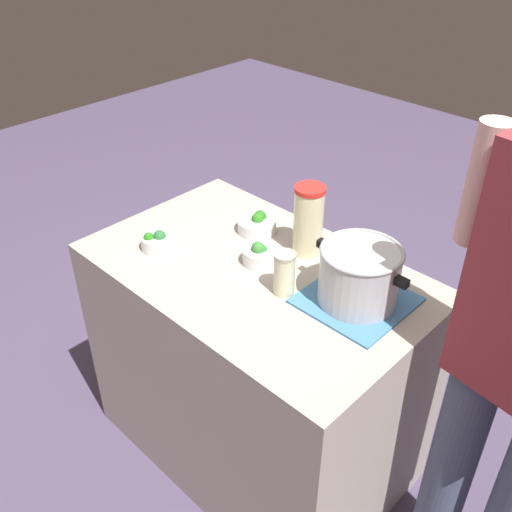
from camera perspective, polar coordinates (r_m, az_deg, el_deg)
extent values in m
plane|color=#4E415D|center=(2.52, 0.00, -17.87)|extent=(8.00, 8.00, 0.00)
cube|color=#A59B8E|center=(2.19, 0.00, -10.73)|extent=(1.14, 0.71, 0.89)
cube|color=teal|center=(1.79, 9.79, -4.30)|extent=(0.30, 0.30, 0.01)
cylinder|color=#B7B7BC|center=(1.74, 10.08, -1.94)|extent=(0.24, 0.24, 0.17)
torus|color=#99999E|center=(1.69, 10.37, 0.45)|extent=(0.24, 0.24, 0.01)
cube|color=black|center=(1.77, 6.67, 1.14)|extent=(0.04, 0.02, 0.02)
cube|color=black|center=(1.65, 14.08, -2.51)|extent=(0.04, 0.02, 0.02)
cylinder|color=beige|center=(1.93, 5.15, 3.28)|extent=(0.10, 0.10, 0.23)
cylinder|color=red|center=(1.87, 5.34, 6.54)|extent=(0.10, 0.10, 0.02)
ellipsoid|color=yellow|center=(1.90, 5.55, 4.23)|extent=(0.04, 0.04, 0.01)
cylinder|color=beige|center=(1.76, 2.78, -1.86)|extent=(0.07, 0.07, 0.13)
cylinder|color=#B2AD99|center=(1.72, 2.85, 0.07)|extent=(0.07, 0.07, 0.01)
cylinder|color=silver|center=(1.91, 0.24, -0.04)|extent=(0.11, 0.11, 0.05)
ellipsoid|color=#237A2B|center=(1.91, 0.55, 0.51)|extent=(0.04, 0.04, 0.05)
ellipsoid|color=#377B34|center=(1.90, 0.19, 0.72)|extent=(0.04, 0.04, 0.05)
cylinder|color=silver|center=(2.09, 0.09, 3.00)|extent=(0.14, 0.14, 0.04)
ellipsoid|color=#256A1F|center=(2.10, 0.41, 3.79)|extent=(0.05, 0.05, 0.06)
ellipsoid|color=#2C731D|center=(2.07, 0.15, 3.63)|extent=(0.04, 0.04, 0.05)
cylinder|color=silver|center=(2.01, -9.78, 1.29)|extent=(0.10, 0.10, 0.05)
ellipsoid|color=#24761B|center=(2.00, -10.47, 1.71)|extent=(0.04, 0.04, 0.04)
ellipsoid|color=#2A6B35|center=(2.00, -9.44, 1.85)|extent=(0.04, 0.04, 0.05)
ellipsoid|color=#286420|center=(2.00, -9.43, 1.82)|extent=(0.05, 0.05, 0.05)
cylinder|color=#475068|center=(1.99, 18.45, -19.31)|extent=(0.14, 0.14, 0.89)
cylinder|color=#CE9892|center=(1.42, 21.40, 6.55)|extent=(0.08, 0.08, 0.30)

